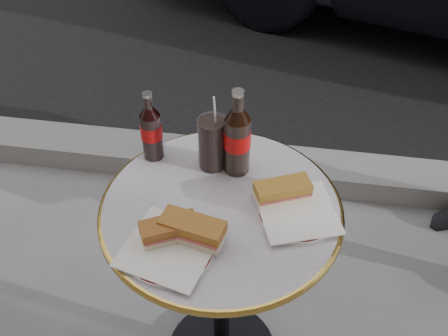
# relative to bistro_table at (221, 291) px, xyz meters

# --- Properties ---
(curb) EXTENTS (40.00, 0.20, 0.12)m
(curb) POSITION_rel_bistro_table_xyz_m (0.00, 0.90, -0.32)
(curb) COLOR gray
(curb) RESTS_ON ground
(bistro_table) EXTENTS (0.62, 0.62, 0.73)m
(bistro_table) POSITION_rel_bistro_table_xyz_m (0.00, 0.00, 0.00)
(bistro_table) COLOR #BAB2C4
(bistro_table) RESTS_ON ground
(plate_left) EXTENTS (0.28, 0.28, 0.01)m
(plate_left) POSITION_rel_bistro_table_xyz_m (-0.10, -0.16, 0.37)
(plate_left) COLOR silver
(plate_left) RESTS_ON bistro_table
(plate_right) EXTENTS (0.23, 0.23, 0.01)m
(plate_right) POSITION_rel_bistro_table_xyz_m (0.19, 0.00, 0.37)
(plate_right) COLOR white
(plate_right) RESTS_ON bistro_table
(sandwich_left_a) EXTENTS (0.15, 0.12, 0.05)m
(sandwich_left_a) POSITION_rel_bistro_table_xyz_m (-0.10, -0.13, 0.40)
(sandwich_left_a) COLOR #995A27
(sandwich_left_a) RESTS_ON plate_left
(sandwich_left_b) EXTENTS (0.16, 0.10, 0.05)m
(sandwich_left_b) POSITION_rel_bistro_table_xyz_m (-0.05, -0.12, 0.40)
(sandwich_left_b) COLOR #A7682A
(sandwich_left_b) RESTS_ON plate_left
(sandwich_right) EXTENTS (0.15, 0.12, 0.05)m
(sandwich_right) POSITION_rel_bistro_table_xyz_m (0.15, 0.04, 0.40)
(sandwich_right) COLOR olive
(sandwich_right) RESTS_ON plate_right
(cola_bottle_left) EXTENTS (0.08, 0.08, 0.21)m
(cola_bottle_left) POSITION_rel_bistro_table_xyz_m (-0.21, 0.16, 0.47)
(cola_bottle_left) COLOR black
(cola_bottle_left) RESTS_ON bistro_table
(cola_bottle_right) EXTENTS (0.08, 0.08, 0.26)m
(cola_bottle_right) POSITION_rel_bistro_table_xyz_m (0.02, 0.15, 0.49)
(cola_bottle_right) COLOR black
(cola_bottle_right) RESTS_ON bistro_table
(cola_glass) EXTENTS (0.10, 0.10, 0.16)m
(cola_glass) POSITION_rel_bistro_table_xyz_m (-0.05, 0.15, 0.44)
(cola_glass) COLOR black
(cola_glass) RESTS_ON bistro_table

